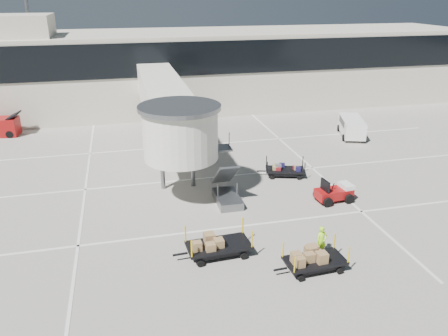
{
  "coord_description": "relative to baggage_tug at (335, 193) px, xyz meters",
  "views": [
    {
      "loc": [
        -7.19,
        -18.29,
        12.1
      ],
      "look_at": [
        -1.44,
        5.75,
        2.0
      ],
      "focal_mm": 35.0,
      "sensor_mm": 36.0,
      "label": 1
    }
  ],
  "objects": [
    {
      "name": "box_cart_far",
      "position": [
        -8.39,
        -4.19,
        0.01
      ],
      "size": [
        3.85,
        1.71,
        1.49
      ],
      "rotation": [
        0.0,
        0.0,
        0.06
      ],
      "color": "black",
      "rests_on": "ground"
    },
    {
      "name": "box_cart_near",
      "position": [
        -4.2,
        -6.44,
        0.02
      ],
      "size": [
        3.49,
        1.55,
        1.35
      ],
      "rotation": [
        0.0,
        0.0,
        0.06
      ],
      "color": "black",
      "rests_on": "ground"
    },
    {
      "name": "ground_worker",
      "position": [
        -3.38,
        -5.3,
        0.23
      ],
      "size": [
        0.61,
        0.45,
        1.55
      ],
      "primitive_type": "imported",
      "rotation": [
        0.0,
        0.0,
        0.14
      ],
      "color": "#AAF71A",
      "rests_on": "ground"
    },
    {
      "name": "suitcase_cart",
      "position": [
        -1.61,
        4.35,
        -0.09
      ],
      "size": [
        3.34,
        2.02,
        1.28
      ],
      "rotation": [
        0.0,
        0.0,
        -0.28
      ],
      "color": "black",
      "rests_on": "ground"
    },
    {
      "name": "baggage_tug",
      "position": [
        0.0,
        0.0,
        0.0
      ],
      "size": [
        2.36,
        1.61,
        1.49
      ],
      "rotation": [
        0.0,
        0.0,
        0.09
      ],
      "color": "maroon",
      "rests_on": "ground"
    },
    {
      "name": "jet_bridge",
      "position": [
        -9.05,
        8.55,
        3.74
      ],
      "size": [
        5.7,
        20.4,
        6.03
      ],
      "color": "silver",
      "rests_on": "ground"
    },
    {
      "name": "ground",
      "position": [
        -5.08,
        -3.72,
        -0.54
      ],
      "size": [
        140.0,
        140.0,
        0.0
      ],
      "primitive_type": "plane",
      "color": "#A09A8F",
      "rests_on": "ground"
    },
    {
      "name": "lane_markings",
      "position": [
        -5.75,
        5.62,
        -0.53
      ],
      "size": [
        40.0,
        30.0,
        0.02
      ],
      "color": "silver",
      "rests_on": "ground"
    },
    {
      "name": "minivan",
      "position": [
        7.43,
        11.61,
        0.43
      ],
      "size": [
        2.98,
        4.59,
        1.62
      ],
      "rotation": [
        0.0,
        0.0,
        -0.32
      ],
      "color": "white",
      "rests_on": "ground"
    },
    {
      "name": "terminal",
      "position": [
        -5.43,
        26.22,
        3.56
      ],
      "size": [
        64.0,
        12.11,
        15.2
      ],
      "color": "beige",
      "rests_on": "ground"
    }
  ]
}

